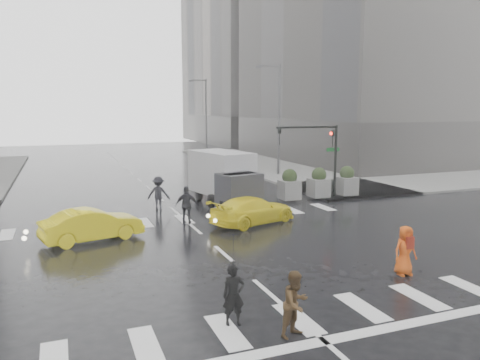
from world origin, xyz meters
name	(u,v)px	position (x,y,z in m)	size (l,w,h in m)	color
ground	(224,253)	(0.00, 0.00, 0.00)	(120.00, 120.00, 0.00)	black
sidewalk_ne	(368,171)	(19.50, 17.50, 0.07)	(35.00, 35.00, 0.15)	slate
building_ne_far	(277,43)	(29.00, 56.00, 16.27)	(26.05, 26.05, 36.00)	gray
road_markings	(224,253)	(0.00, 0.00, 0.01)	(18.00, 48.00, 0.01)	silver
traffic_signal_pole	(321,147)	(9.01, 8.01, 3.22)	(4.45, 0.42, 4.50)	black
street_lamp_near	(277,115)	(10.87, 18.00, 4.95)	(2.15, 0.22, 9.00)	#59595B
street_lamp_far	(205,113)	(10.87, 38.00, 4.95)	(2.15, 0.22, 9.00)	#59595B
planter_west	(289,185)	(7.00, 8.20, 0.98)	(1.10, 1.10, 1.80)	slate
planter_mid	(319,183)	(9.00, 8.20, 0.98)	(1.10, 1.10, 1.80)	slate
planter_east	(347,181)	(11.00, 8.20, 0.98)	(1.10, 1.10, 1.80)	slate
pedestrian_black	(234,263)	(-1.70, -5.70, 1.64)	(1.05, 1.07, 2.43)	black
pedestrian_brown	(296,304)	(-0.51, -6.80, 0.82)	(0.80, 0.62, 1.64)	#49331A
pedestrian_orange	(405,250)	(4.86, -4.34, 0.84)	(0.84, 0.57, 1.67)	#DD4E0F
pedestrian_far_a	(187,205)	(-0.11, 5.00, 0.91)	(1.07, 0.65, 1.83)	black
pedestrian_far_b	(158,193)	(-0.76, 8.56, 0.92)	(1.19, 0.66, 1.85)	black
taxi_mid	(92,225)	(-4.54, 3.66, 0.68)	(1.43, 4.12, 1.36)	#FFE90D
taxi_rear	(253,210)	(2.87, 3.95, 0.65)	(1.83, 3.97, 1.30)	#FFE90D
box_truck	(226,178)	(3.00, 8.22, 1.62)	(2.15, 5.73, 3.04)	#BBBABD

